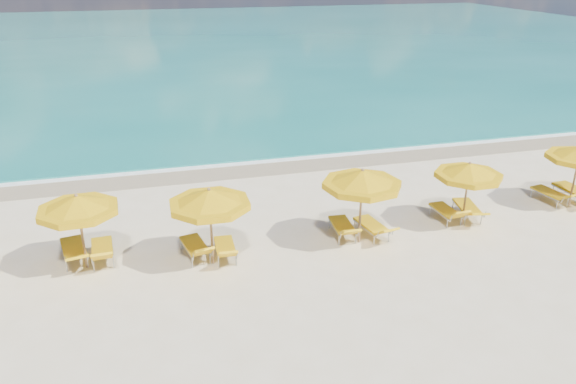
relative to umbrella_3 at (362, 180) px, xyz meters
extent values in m
plane|color=beige|center=(-1.82, 0.21, -2.09)|extent=(120.00, 120.00, 0.00)
cube|color=#136C64|center=(-1.82, 48.21, -2.09)|extent=(120.00, 80.00, 0.30)
cube|color=tan|center=(-1.82, 7.61, -2.09)|extent=(120.00, 2.60, 0.01)
cube|color=white|center=(-1.82, 8.41, -2.09)|extent=(120.00, 1.20, 0.03)
cube|color=white|center=(-7.82, 17.21, -2.09)|extent=(14.00, 0.36, 0.05)
cube|color=white|center=(6.18, 24.21, -2.09)|extent=(18.00, 0.30, 0.05)
cylinder|color=#9B764D|center=(-8.08, 0.59, -0.99)|extent=(0.07, 0.07, 2.18)
cone|color=#E4AD0B|center=(-8.08, 0.59, -0.08)|extent=(2.88, 2.88, 0.44)
cylinder|color=#E4AD0B|center=(-8.08, 0.59, -0.29)|extent=(2.91, 2.91, 0.17)
sphere|color=#9B764D|center=(-8.08, 0.59, 0.14)|extent=(0.10, 0.10, 0.10)
cylinder|color=#9B764D|center=(-4.57, -0.13, -0.95)|extent=(0.07, 0.07, 2.27)
cone|color=#E4AD0B|center=(-4.57, -0.13, 0.00)|extent=(3.06, 3.06, 0.45)
cylinder|color=#E4AD0B|center=(-4.57, -0.13, -0.22)|extent=(3.08, 3.08, 0.18)
sphere|color=#9B764D|center=(-4.57, -0.13, 0.23)|extent=(0.10, 0.10, 0.10)
cylinder|color=#9B764D|center=(0.00, 0.00, -0.91)|extent=(0.07, 0.07, 2.34)
cone|color=#E4AD0B|center=(0.00, 0.00, 0.07)|extent=(2.80, 2.80, 0.47)
cylinder|color=#E4AD0B|center=(0.00, 0.00, -0.16)|extent=(2.82, 2.82, 0.19)
sphere|color=#9B764D|center=(0.00, 0.00, 0.31)|extent=(0.10, 0.10, 0.10)
cylinder|color=#9B764D|center=(3.78, 0.29, -1.03)|extent=(0.07, 0.07, 2.11)
cone|color=#E4AD0B|center=(3.78, 0.29, -0.15)|extent=(2.80, 2.80, 0.42)
cylinder|color=#E4AD0B|center=(3.78, 0.29, -0.35)|extent=(2.83, 2.83, 0.17)
sphere|color=#9B764D|center=(3.78, 0.29, 0.07)|extent=(0.09, 0.09, 0.09)
cylinder|color=#9B764D|center=(8.36, 0.70, -1.00)|extent=(0.07, 0.07, 2.16)
cube|color=#E4B10D|center=(-8.45, 1.19, -1.69)|extent=(0.86, 1.46, 0.08)
cube|color=#E4B10D|center=(-8.26, 0.23, -1.55)|extent=(0.72, 0.73, 0.35)
cube|color=#E4B10D|center=(-7.64, 0.97, -1.71)|extent=(0.66, 1.34, 0.08)
cube|color=#E4B10D|center=(-7.59, 0.07, -1.52)|extent=(0.62, 0.57, 0.44)
cube|color=#E4B10D|center=(-5.02, 0.47, -1.72)|extent=(0.79, 1.36, 0.08)
cube|color=#E4B10D|center=(-4.86, -0.39, -1.52)|extent=(0.66, 0.61, 0.44)
cube|color=#E4B10D|center=(-4.16, 0.19, -1.74)|extent=(0.60, 1.24, 0.07)
cube|color=#E4B10D|center=(-4.20, -0.64, -1.56)|extent=(0.57, 0.52, 0.40)
cube|color=#E4B10D|center=(-0.35, 0.59, -1.72)|extent=(0.67, 1.32, 0.08)
cube|color=#E4B10D|center=(-0.42, -0.29, -1.54)|extent=(0.61, 0.58, 0.41)
cube|color=#E4B10D|center=(0.54, 0.36, -1.72)|extent=(0.76, 1.35, 0.08)
cube|color=#E4B10D|center=(0.68, -0.52, -1.55)|extent=(0.65, 0.63, 0.39)
cube|color=#E4B10D|center=(3.40, 0.79, -1.73)|extent=(0.57, 1.23, 0.08)
cube|color=#E4B10D|center=(3.42, -0.04, -1.54)|extent=(0.56, 0.49, 0.43)
cube|color=#E4B10D|center=(4.24, 0.80, -1.70)|extent=(0.85, 1.41, 0.08)
cube|color=#E4B10D|center=(4.05, -0.12, -1.57)|extent=(0.70, 0.71, 0.33)
cube|color=#E4B10D|center=(7.81, 1.16, -1.72)|extent=(0.75, 1.33, 0.08)
cube|color=#E4B10D|center=(7.95, 0.30, -1.55)|extent=(0.64, 0.62, 0.39)
cube|color=#E4B10D|center=(8.73, 1.06, -1.67)|extent=(0.71, 1.48, 0.09)
camera|label=1|loc=(-6.19, -14.39, 6.08)|focal=35.00mm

